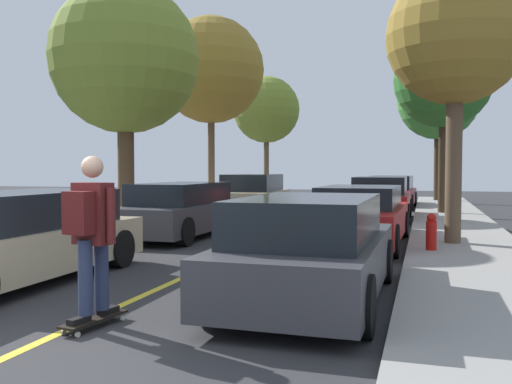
{
  "coord_description": "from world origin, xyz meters",
  "views": [
    {
      "loc": [
        3.55,
        -3.63,
        1.69
      ],
      "look_at": [
        0.04,
        7.86,
        1.17
      ],
      "focal_mm": 38.72,
      "sensor_mm": 36.0,
      "label": 1
    }
  ],
  "objects": [
    {
      "name": "street_tree_right_nearest",
      "position": [
        4.13,
        8.52,
        4.38
      ],
      "size": [
        2.83,
        2.83,
        5.7
      ],
      "color": "brown",
      "rests_on": "sidewalk_right"
    },
    {
      "name": "parked_car_right_far",
      "position": [
        2.19,
        14.72,
        0.69
      ],
      "size": [
        1.91,
        4.15,
        1.42
      ],
      "color": "maroon",
      "rests_on": "ground"
    },
    {
      "name": "parked_car_right_nearest",
      "position": [
        2.19,
        3.21,
        0.66
      ],
      "size": [
        1.84,
        4.21,
        1.33
      ],
      "color": "#38383D",
      "rests_on": "ground"
    },
    {
      "name": "parked_car_right_farthest",
      "position": [
        2.19,
        20.87,
        0.68
      ],
      "size": [
        2.09,
        4.09,
        1.38
      ],
      "color": "maroon",
      "rests_on": "ground"
    },
    {
      "name": "street_tree_right_near",
      "position": [
        4.13,
        16.84,
        4.81
      ],
      "size": [
        3.4,
        3.4,
        6.38
      ],
      "color": "#3D2D1E",
      "rests_on": "sidewalk_right"
    },
    {
      "name": "parked_car_left_far",
      "position": [
        -2.19,
        14.72,
        0.72
      ],
      "size": [
        2.06,
        4.1,
        1.49
      ],
      "color": "#BCAD89",
      "rests_on": "ground"
    },
    {
      "name": "parked_car_left_near",
      "position": [
        -2.19,
        8.8,
        0.67
      ],
      "size": [
        1.83,
        4.44,
        1.33
      ],
      "color": "#38383D",
      "rests_on": "ground"
    },
    {
      "name": "center_line",
      "position": [
        0.0,
        4.0,
        0.0
      ],
      "size": [
        0.12,
        39.2,
        0.01
      ],
      "primitive_type": "cube",
      "color": "gold",
      "rests_on": "ground"
    },
    {
      "name": "skateboarder",
      "position": [
        0.21,
        1.36,
        1.07
      ],
      "size": [
        0.59,
        0.71,
        1.71
      ],
      "color": "black",
      "rests_on": "skateboard"
    },
    {
      "name": "parked_car_right_near",
      "position": [
        2.19,
        8.7,
        0.64
      ],
      "size": [
        2.0,
        4.73,
        1.29
      ],
      "color": "maroon",
      "rests_on": "ground"
    },
    {
      "name": "street_tree_right_far",
      "position": [
        4.13,
        24.77,
        5.03
      ],
      "size": [
        3.88,
        3.88,
        6.85
      ],
      "color": "#3D2D1E",
      "rests_on": "sidewalk_right"
    },
    {
      "name": "skateboard",
      "position": [
        0.22,
        1.4,
        0.09
      ],
      "size": [
        0.35,
        0.86,
        0.1
      ],
      "color": "black",
      "rests_on": "ground"
    },
    {
      "name": "street_tree_left_near",
      "position": [
        -4.13,
        15.72,
        5.35
      ],
      "size": [
        3.96,
        3.96,
        7.2
      ],
      "color": "brown",
      "rests_on": "sidewalk_left"
    },
    {
      "name": "parked_car_left_nearest",
      "position": [
        -2.19,
        3.06,
        0.66
      ],
      "size": [
        1.9,
        4.68,
        1.34
      ],
      "color": "#BCAD89",
      "rests_on": "ground"
    },
    {
      "name": "street_tree_left_far",
      "position": [
        -4.13,
        23.24,
        4.64
      ],
      "size": [
        3.34,
        3.34,
        6.19
      ],
      "color": "brown",
      "rests_on": "sidewalk_left"
    },
    {
      "name": "fire_hydrant",
      "position": [
        3.69,
        7.31,
        0.49
      ],
      "size": [
        0.2,
        0.2,
        0.7
      ],
      "color": "#B2140F",
      "rests_on": "sidewalk_right"
    },
    {
      "name": "street_tree_left_nearest",
      "position": [
        -4.13,
        9.52,
        4.58
      ],
      "size": [
        3.97,
        3.97,
        6.46
      ],
      "color": "#4C3823",
      "rests_on": "sidewalk_left"
    }
  ]
}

